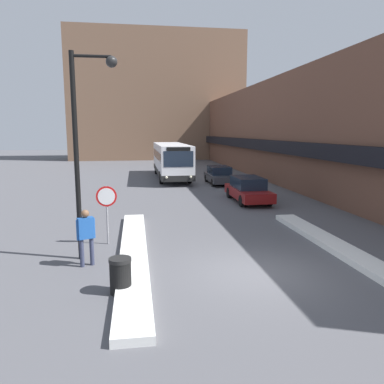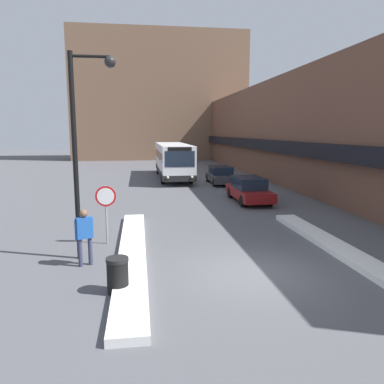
% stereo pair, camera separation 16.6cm
% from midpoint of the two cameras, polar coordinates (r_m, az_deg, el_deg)
% --- Properties ---
extents(ground_plane, '(160.00, 160.00, 0.00)m').
position_cam_midpoint_polar(ground_plane, '(11.60, 9.69, -12.09)').
color(ground_plane, '#515156').
extents(building_row_right, '(5.50, 60.00, 8.48)m').
position_cam_midpoint_polar(building_row_right, '(36.78, 13.42, 9.02)').
color(building_row_right, brown).
rests_on(building_row_right, ground_plane).
extents(building_backdrop_far, '(26.00, 8.00, 18.79)m').
position_cam_midpoint_polar(building_backdrop_far, '(59.53, -4.89, 14.19)').
color(building_backdrop_far, brown).
rests_on(building_backdrop_far, ground_plane).
extents(snow_bank_left, '(0.90, 11.04, 0.21)m').
position_cam_midpoint_polar(snow_bank_left, '(13.01, -8.71, -9.18)').
color(snow_bank_left, silver).
rests_on(snow_bank_left, ground_plane).
extents(snow_bank_right, '(0.90, 11.16, 0.22)m').
position_cam_midpoint_polar(snow_bank_right, '(13.81, 23.04, -8.72)').
color(snow_bank_right, silver).
rests_on(snow_bank_right, ground_plane).
extents(city_bus, '(2.59, 11.97, 3.08)m').
position_cam_midpoint_polar(city_bus, '(33.87, -2.80, 4.96)').
color(city_bus, silver).
rests_on(city_bus, ground_plane).
extents(parked_car_front, '(1.83, 4.66, 1.49)m').
position_cam_midpoint_polar(parked_car_front, '(22.75, 8.88, 0.40)').
color(parked_car_front, maroon).
rests_on(parked_car_front, ground_plane).
extents(parked_car_back, '(1.83, 4.35, 1.42)m').
position_cam_midpoint_polar(parked_car_back, '(30.30, 4.57, 2.58)').
color(parked_car_back, '#38383D').
rests_on(parked_car_back, ground_plane).
extents(stop_sign, '(0.76, 0.08, 2.20)m').
position_cam_midpoint_polar(stop_sign, '(14.20, -12.67, -1.54)').
color(stop_sign, gray).
rests_on(stop_sign, ground_plane).
extents(street_lamp, '(1.46, 0.36, 6.63)m').
position_cam_midpoint_polar(street_lamp, '(12.49, -15.92, 8.41)').
color(street_lamp, black).
rests_on(street_lamp, ground_plane).
extents(pedestrian, '(0.55, 0.40, 1.80)m').
position_cam_midpoint_polar(pedestrian, '(12.17, -15.70, -5.91)').
color(pedestrian, '#333851').
rests_on(pedestrian, ground_plane).
extents(trash_bin, '(0.59, 0.59, 0.95)m').
position_cam_midpoint_polar(trash_bin, '(10.17, -10.80, -12.34)').
color(trash_bin, black).
rests_on(trash_bin, ground_plane).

